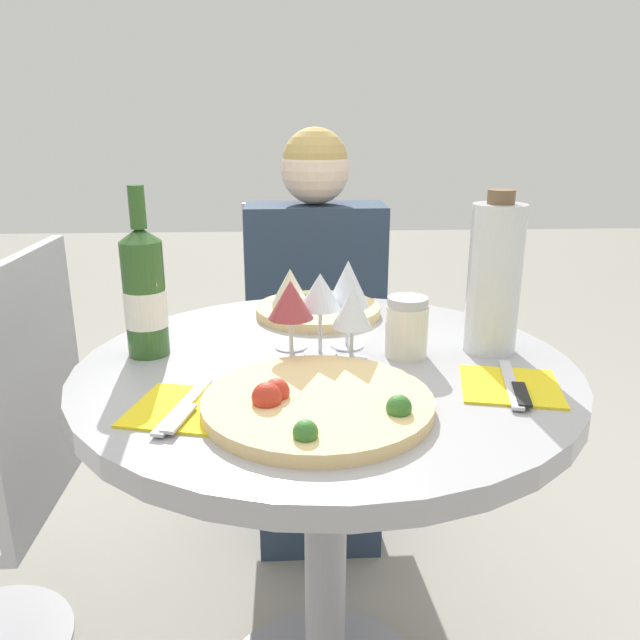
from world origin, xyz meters
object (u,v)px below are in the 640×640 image
Objects in this scene: chair_behind_diner at (315,364)px; tall_carafe at (494,278)px; dining_table at (326,447)px; pizza_large at (316,403)px; seated_diner at (317,356)px; wine_bottle at (145,293)px.

chair_behind_diner is 0.96m from tall_carafe.
dining_table is 0.84m from chair_behind_diner.
dining_table is 0.93× the size of chair_behind_diner.
pizza_large is at bearing 87.59° from chair_behind_diner.
tall_carafe reaches higher than dining_table.
chair_behind_diner is 2.74× the size of pizza_large.
chair_behind_diner is at bearing -90.00° from seated_diner.
pizza_large is at bearing -40.55° from wine_bottle.
chair_behind_diner is 1.07m from pizza_large.
wine_bottle reaches higher than dining_table.
seated_diner is (0.02, 0.68, -0.08)m from dining_table.
seated_diner reaches higher than wine_bottle.
seated_diner is 0.79m from wine_bottle.
pizza_large is at bearing -144.46° from tall_carafe.
seated_diner is 0.80m from tall_carafe.
seated_diner is 0.91m from pizza_large.
chair_behind_diner is 3.08× the size of wine_bottle.
tall_carafe is at bearing 8.02° from dining_table.
tall_carafe is (0.30, 0.04, 0.30)m from dining_table.
dining_table is 0.68m from seated_diner.
wine_bottle is at bearing 178.73° from tall_carafe.
seated_diner is 3.42× the size of pizza_large.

